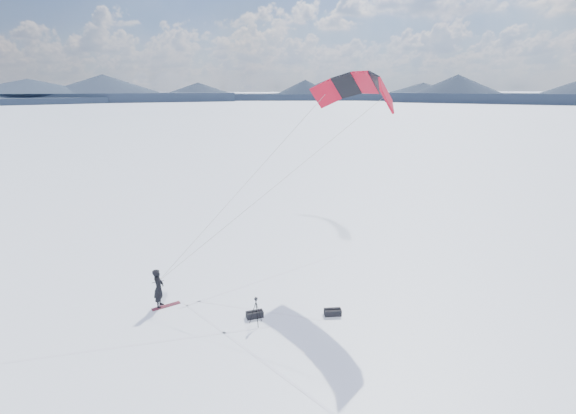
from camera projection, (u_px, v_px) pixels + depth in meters
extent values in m
plane|color=white|center=(227.00, 321.00, 18.55)|extent=(1800.00, 1800.00, 0.00)
cube|color=black|center=(499.00, 98.00, 289.75)|extent=(145.33, 128.71, 4.83)
cone|color=black|center=(499.00, 95.00, 289.08)|extent=(89.94, 89.94, 8.00)
cube|color=black|center=(362.00, 97.00, 320.01)|extent=(156.07, 96.69, 4.83)
cone|color=black|center=(362.00, 94.00, 319.34)|extent=(82.96, 82.96, 8.00)
cube|color=black|center=(238.00, 97.00, 323.43)|extent=(152.94, 56.08, 4.83)
cone|color=black|center=(238.00, 94.00, 322.76)|extent=(68.60, 68.60, 8.00)
cube|color=black|center=(107.00, 98.00, 299.69)|extent=(156.25, 77.25, 4.83)
cone|color=black|center=(106.00, 95.00, 299.02)|extent=(76.64, 76.64, 8.00)
cube|color=silver|center=(81.00, 400.00, 13.88)|extent=(6.00, 0.12, 0.01)
cube|color=silver|center=(144.00, 353.00, 16.36)|extent=(3.52, 7.29, 0.01)
cube|color=silver|center=(191.00, 318.00, 18.83)|extent=(6.45, 7.79, 0.01)
cube|color=silver|center=(226.00, 291.00, 21.31)|extent=(11.66, 3.07, 0.01)
imported|color=black|center=(160.00, 306.00, 19.83)|extent=(0.55, 0.75, 1.91)
cube|color=maroon|center=(166.00, 306.00, 19.82)|extent=(1.34, 0.76, 0.04)
cylinder|color=black|center=(259.00, 311.00, 18.31)|extent=(0.29, 0.23, 1.11)
cylinder|color=black|center=(253.00, 312.00, 18.23)|extent=(0.33, 0.16, 1.11)
cylinder|color=black|center=(257.00, 315.00, 18.05)|extent=(0.07, 0.34, 1.11)
cylinder|color=black|center=(256.00, 305.00, 18.09)|extent=(0.03, 0.03, 0.31)
cube|color=black|center=(256.00, 300.00, 18.03)|extent=(0.09, 0.09, 0.04)
cube|color=black|center=(256.00, 299.00, 18.01)|extent=(0.14, 0.13, 0.09)
cylinder|color=black|center=(256.00, 298.00, 18.08)|extent=(0.06, 0.09, 0.06)
cube|color=black|center=(255.00, 314.00, 18.84)|extent=(0.80, 0.46, 0.29)
cylinder|color=black|center=(255.00, 311.00, 18.80)|extent=(0.73, 0.17, 0.07)
cube|color=black|center=(333.00, 312.00, 19.03)|extent=(0.80, 0.44, 0.29)
cylinder|color=black|center=(333.00, 309.00, 18.99)|extent=(0.74, 0.16, 0.09)
cube|color=red|center=(386.00, 95.00, 19.74)|extent=(1.30, 1.53, 1.73)
cube|color=black|center=(380.00, 85.00, 20.89)|extent=(0.91, 1.65, 1.46)
cube|color=red|center=(365.00, 82.00, 22.15)|extent=(1.31, 1.63, 1.16)
cube|color=black|center=(346.00, 86.00, 23.31)|extent=(1.64, 1.46, 1.46)
cube|color=red|center=(326.00, 94.00, 24.20)|extent=(1.88, 1.12, 1.73)
cylinder|color=gray|center=(273.00, 188.00, 19.60)|extent=(11.06, 0.67, 8.40)
cylinder|color=gray|center=(251.00, 178.00, 21.84)|extent=(9.53, 5.70, 8.40)
cylinder|color=black|center=(158.00, 282.00, 19.47)|extent=(0.53, 0.19, 0.03)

